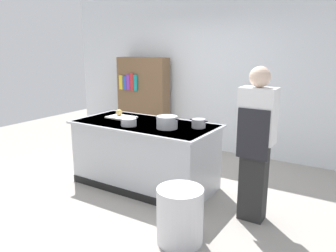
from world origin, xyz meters
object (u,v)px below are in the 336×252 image
at_px(onion, 119,112).
at_px(mixing_bowl, 129,122).
at_px(sauce_pan, 199,123).
at_px(stock_pot, 167,122).
at_px(bookshelf, 143,100).
at_px(person_chef, 256,142).
at_px(trash_bin, 180,215).

bearing_deg(onion, mixing_bowl, -37.74).
distance_m(onion, sauce_pan, 1.30).
bearing_deg(stock_pot, onion, 167.24).
bearing_deg(stock_pot, bookshelf, 133.04).
relative_size(onion, person_chef, 0.05).
relative_size(person_chef, bookshelf, 1.01).
bearing_deg(trash_bin, stock_pot, 128.91).
xyz_separation_m(onion, bookshelf, (-0.78, 1.67, -0.11)).
distance_m(mixing_bowl, bookshelf, 2.39).
bearing_deg(onion, bookshelf, 115.22).
relative_size(mixing_bowl, trash_bin, 0.36).
xyz_separation_m(stock_pot, bookshelf, (-1.76, 1.89, -0.13)).
bearing_deg(sauce_pan, onion, -179.03).
distance_m(onion, trash_bin, 2.12).
relative_size(sauce_pan, bookshelf, 0.14).
relative_size(onion, stock_pot, 0.28).
bearing_deg(stock_pot, trash_bin, -51.09).
xyz_separation_m(onion, trash_bin, (1.68, -1.09, -0.68)).
bearing_deg(person_chef, mixing_bowl, 82.00).
bearing_deg(stock_pot, mixing_bowl, -163.83).
distance_m(person_chef, bookshelf, 3.50).
xyz_separation_m(onion, person_chef, (2.14, -0.26, -0.05)).
bearing_deg(sauce_pan, mixing_bowl, -154.82).
xyz_separation_m(onion, sauce_pan, (1.30, 0.02, -0.01)).
distance_m(sauce_pan, trash_bin, 1.35).
distance_m(mixing_bowl, person_chef, 1.67).
bearing_deg(sauce_pan, bookshelf, 141.78).
distance_m(sauce_pan, bookshelf, 2.66).
height_order(stock_pot, mixing_bowl, stock_pot).
bearing_deg(onion, trash_bin, -33.00).
relative_size(sauce_pan, mixing_bowl, 1.19).
height_order(trash_bin, bookshelf, bookshelf).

